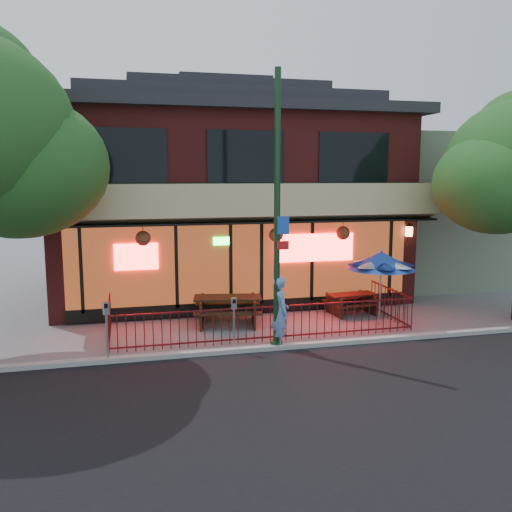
{
  "coord_description": "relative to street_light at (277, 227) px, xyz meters",
  "views": [
    {
      "loc": [
        -3.71,
        -13.39,
        4.43
      ],
      "look_at": [
        0.04,
        2.0,
        2.06
      ],
      "focal_mm": 38.0,
      "sensor_mm": 36.0,
      "label": 1
    }
  ],
  "objects": [
    {
      "name": "parking_meter_near",
      "position": [
        -1.11,
        0.0,
        -2.21
      ],
      "size": [
        0.13,
        0.12,
        1.39
      ],
      "color": "gray",
      "rests_on": "ground"
    },
    {
      "name": "picnic_table_right",
      "position": [
        3.3,
        2.8,
        -2.71
      ],
      "size": [
        1.65,
        1.32,
        0.66
      ],
      "color": "#311A11",
      "rests_on": "ground"
    },
    {
      "name": "curb",
      "position": [
        -0.0,
        -0.1,
        -3.09
      ],
      "size": [
        80.0,
        0.25,
        0.12
      ],
      "primitive_type": "cube",
      "color": "#999993",
      "rests_on": "ground"
    },
    {
      "name": "restaurant_building",
      "position": [
        -0.0,
        7.51,
        0.98
      ],
      "size": [
        12.96,
        9.49,
        8.05
      ],
      "color": "maroon",
      "rests_on": "ground"
    },
    {
      "name": "pedestrian",
      "position": [
        0.11,
        0.05,
        -2.21
      ],
      "size": [
        0.47,
        0.7,
        1.89
      ],
      "primitive_type": "imported",
      "rotation": [
        0.0,
        0.0,
        1.59
      ],
      "color": "#648DC9",
      "rests_on": "ground"
    },
    {
      "name": "picnic_table_left",
      "position": [
        -0.8,
        2.5,
        -2.59
      ],
      "size": [
        2.24,
        1.87,
        0.85
      ],
      "color": "#302011",
      "rests_on": "ground"
    },
    {
      "name": "neighbor_building",
      "position": [
        9.0,
        8.1,
        -0.15
      ],
      "size": [
        6.0,
        7.0,
        6.0
      ],
      "primitive_type": "cube",
      "color": "slate",
      "rests_on": "ground"
    },
    {
      "name": "patio_fence",
      "position": [
        -0.0,
        0.91,
        -2.52
      ],
      "size": [
        8.44,
        2.62,
        1.0
      ],
      "color": "#4A0F14",
      "rests_on": "ground"
    },
    {
      "name": "ground",
      "position": [
        -0.0,
        0.4,
        -3.15
      ],
      "size": [
        80.0,
        80.0,
        0.0
      ],
      "primitive_type": "plane",
      "color": "gray",
      "rests_on": "ground"
    },
    {
      "name": "street_light",
      "position": [
        0.0,
        0.0,
        0.0
      ],
      "size": [
        0.43,
        0.32,
        7.0
      ],
      "color": "#16331C",
      "rests_on": "ground"
    },
    {
      "name": "parking_meter_far",
      "position": [
        -4.2,
        -0.08,
        -2.15
      ],
      "size": [
        0.16,
        0.14,
        1.48
      ],
      "color": "#92969A",
      "rests_on": "ground"
    },
    {
      "name": "asphalt_street",
      "position": [
        -0.0,
        -5.6,
        -3.15
      ],
      "size": [
        80.0,
        11.0,
        0.0
      ],
      "primitive_type": "cube",
      "color": "black",
      "rests_on": "ground"
    },
    {
      "name": "patio_umbrella",
      "position": [
        3.6,
        1.42,
        -1.2
      ],
      "size": [
        2.0,
        2.0,
        2.28
      ],
      "color": "gray",
      "rests_on": "ground"
    }
  ]
}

